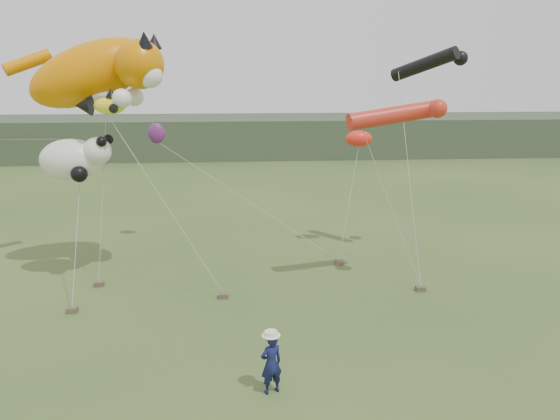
{
  "coord_description": "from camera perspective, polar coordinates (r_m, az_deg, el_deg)",
  "views": [
    {
      "loc": [
        -0.82,
        -15.31,
        8.42
      ],
      "look_at": [
        0.65,
        3.0,
        3.87
      ],
      "focal_mm": 35.0,
      "sensor_mm": 36.0,
      "label": 1
    }
  ],
  "objects": [
    {
      "name": "ground",
      "position": [
        17.49,
        -1.38,
        -14.87
      ],
      "size": [
        120.0,
        120.0,
        0.0
      ],
      "primitive_type": "plane",
      "color": "#385123",
      "rests_on": "ground"
    },
    {
      "name": "headland",
      "position": [
        60.39,
        -6.81,
        7.63
      ],
      "size": [
        90.0,
        13.0,
        4.0
      ],
      "color": "#2D3D28",
      "rests_on": "ground"
    },
    {
      "name": "festival_attendant",
      "position": [
        15.27,
        -0.93,
        -15.75
      ],
      "size": [
        0.74,
        0.63,
        1.72
      ],
      "primitive_type": "imported",
      "rotation": [
        0.0,
        0.0,
        3.55
      ],
      "color": "#121743",
      "rests_on": "ground"
    },
    {
      "name": "sandbag_anchors",
      "position": [
        22.34,
        -4.61,
        -8.02
      ],
      "size": [
        13.73,
        4.66,
        0.19
      ],
      "color": "brown",
      "rests_on": "ground"
    },
    {
      "name": "cat_kite",
      "position": [
        23.51,
        -18.14,
        13.54
      ],
      "size": [
        6.78,
        3.67,
        3.94
      ],
      "color": "orange",
      "rests_on": "ground"
    },
    {
      "name": "fish_kite",
      "position": [
        22.29,
        -18.3,
        10.37
      ],
      "size": [
        2.02,
        1.37,
        1.05
      ],
      "color": "yellow",
      "rests_on": "ground"
    },
    {
      "name": "tube_kites",
      "position": [
        23.26,
        13.85,
        12.02
      ],
      "size": [
        6.01,
        6.11,
        3.25
      ],
      "color": "black",
      "rests_on": "ground"
    },
    {
      "name": "panda_kite",
      "position": [
        23.36,
        -20.58,
        5.03
      ],
      "size": [
        2.93,
        1.89,
        1.82
      ],
      "color": "white",
      "rests_on": "ground"
    },
    {
      "name": "misc_kites",
      "position": [
        26.57,
        0.02,
        7.68
      ],
      "size": [
        10.82,
        2.25,
        1.06
      ],
      "color": "#FE2519",
      "rests_on": "ground"
    }
  ]
}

